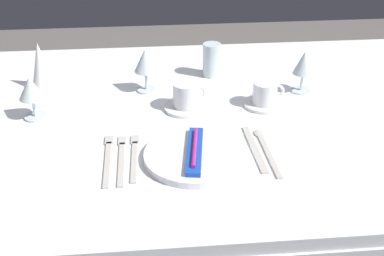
% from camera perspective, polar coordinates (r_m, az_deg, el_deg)
% --- Properties ---
extents(dining_table, '(1.80, 1.11, 0.74)m').
position_cam_1_polar(dining_table, '(1.50, -0.58, -1.07)').
color(dining_table, white).
rests_on(dining_table, ground).
extents(dinner_plate, '(0.26, 0.26, 0.02)m').
position_cam_1_polar(dinner_plate, '(1.25, 0.50, -3.21)').
color(dinner_plate, white).
rests_on(dinner_plate, dining_table).
extents(toothbrush_package, '(0.06, 0.21, 0.02)m').
position_cam_1_polar(toothbrush_package, '(1.24, 0.51, -2.56)').
color(toothbrush_package, blue).
rests_on(toothbrush_package, dinner_plate).
extents(fork_outer, '(0.02, 0.21, 0.00)m').
position_cam_1_polar(fork_outer, '(1.27, -6.63, -3.17)').
color(fork_outer, beige).
rests_on(fork_outer, dining_table).
extents(fork_inner, '(0.02, 0.22, 0.00)m').
position_cam_1_polar(fork_inner, '(1.26, -8.10, -3.42)').
color(fork_inner, beige).
rests_on(fork_inner, dining_table).
extents(fork_salad, '(0.02, 0.23, 0.00)m').
position_cam_1_polar(fork_salad, '(1.27, -9.65, -3.40)').
color(fork_salad, beige).
rests_on(fork_salad, dining_table).
extents(dinner_knife, '(0.03, 0.22, 0.00)m').
position_cam_1_polar(dinner_knife, '(1.29, 7.24, -2.50)').
color(dinner_knife, beige).
rests_on(dinner_knife, dining_table).
extents(spoon_soup, '(0.03, 0.23, 0.01)m').
position_cam_1_polar(spoon_soup, '(1.31, 8.39, -2.12)').
color(spoon_soup, beige).
rests_on(spoon_soup, dining_table).
extents(saucer_left, '(0.12, 0.12, 0.01)m').
position_cam_1_polar(saucer_left, '(1.51, 8.24, 2.73)').
color(saucer_left, white).
rests_on(saucer_left, dining_table).
extents(coffee_cup_left, '(0.10, 0.07, 0.07)m').
position_cam_1_polar(coffee_cup_left, '(1.50, 8.42, 4.04)').
color(coffee_cup_left, white).
rests_on(coffee_cup_left, saucer_left).
extents(saucer_right, '(0.13, 0.13, 0.01)m').
position_cam_1_polar(saucer_right, '(1.48, -0.88, 2.40)').
color(saucer_right, white).
rests_on(saucer_right, dining_table).
extents(coffee_cup_right, '(0.10, 0.08, 0.07)m').
position_cam_1_polar(coffee_cup_right, '(1.46, -0.82, 3.85)').
color(coffee_cup_right, white).
rests_on(coffee_cup_right, saucer_right).
extents(wine_glass_centre, '(0.06, 0.06, 0.14)m').
position_cam_1_polar(wine_glass_centre, '(1.59, 12.71, 7.10)').
color(wine_glass_centre, silver).
rests_on(wine_glass_centre, dining_table).
extents(wine_glass_left, '(0.07, 0.07, 0.13)m').
position_cam_1_polar(wine_glass_left, '(1.47, -18.01, 4.17)').
color(wine_glass_left, silver).
rests_on(wine_glass_left, dining_table).
extents(wine_glass_right, '(0.07, 0.07, 0.14)m').
position_cam_1_polar(wine_glass_right, '(1.56, -5.38, 7.52)').
color(wine_glass_right, silver).
rests_on(wine_glass_right, dining_table).
extents(drink_tumbler, '(0.06, 0.06, 0.11)m').
position_cam_1_polar(drink_tumbler, '(1.68, 2.27, 7.81)').
color(drink_tumbler, silver).
rests_on(drink_tumbler, dining_table).
extents(napkin_folded, '(0.07, 0.07, 0.15)m').
position_cam_1_polar(napkin_folded, '(1.65, -17.00, 6.90)').
color(napkin_folded, white).
rests_on(napkin_folded, dining_table).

